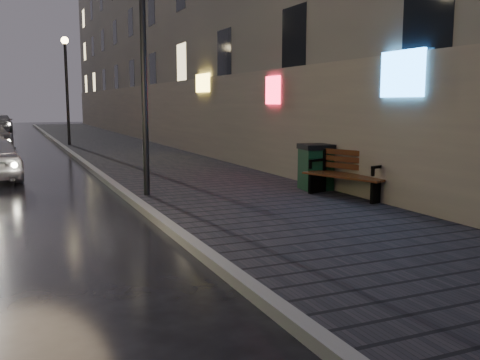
# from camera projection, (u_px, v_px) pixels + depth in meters

# --- Properties ---
(ground) EXTENTS (120.00, 120.00, 0.00)m
(ground) POSITION_uv_depth(u_px,v_px,m) (115.00, 301.00, 6.10)
(ground) COLOR black
(ground) RESTS_ON ground
(sidewalk) EXTENTS (4.60, 58.00, 0.15)m
(sidewalk) POSITION_uv_depth(u_px,v_px,m) (115.00, 146.00, 26.68)
(sidewalk) COLOR black
(sidewalk) RESTS_ON ground
(curb) EXTENTS (0.20, 58.00, 0.15)m
(curb) POSITION_uv_depth(u_px,v_px,m) (64.00, 148.00, 25.72)
(curb) COLOR slate
(curb) RESTS_ON ground
(building_near) EXTENTS (1.80, 50.00, 13.00)m
(building_near) POSITION_uv_depth(u_px,v_px,m) (154.00, 28.00, 30.65)
(building_near) COLOR #605B54
(building_near) RESTS_ON ground
(lamp_near) EXTENTS (0.36, 0.36, 5.28)m
(lamp_near) POSITION_uv_depth(u_px,v_px,m) (143.00, 46.00, 11.77)
(lamp_near) COLOR black
(lamp_near) RESTS_ON sidewalk
(lamp_far) EXTENTS (0.36, 0.36, 5.28)m
(lamp_far) POSITION_uv_depth(u_px,v_px,m) (66.00, 77.00, 26.28)
(lamp_far) COLOR black
(lamp_far) RESTS_ON sidewalk
(bench) EXTENTS (1.30, 2.15, 1.04)m
(bench) POSITION_uv_depth(u_px,v_px,m) (349.00, 174.00, 11.90)
(bench) COLOR black
(bench) RESTS_ON sidewalk
(trash_bin) EXTENTS (0.82, 0.82, 1.10)m
(trash_bin) POSITION_uv_depth(u_px,v_px,m) (316.00, 166.00, 12.94)
(trash_bin) COLOR black
(trash_bin) RESTS_ON sidewalk
(car_far) EXTENTS (1.76, 4.13, 1.39)m
(car_far) POSITION_uv_depth(u_px,v_px,m) (1.00, 122.00, 42.52)
(car_far) COLOR #9899A0
(car_far) RESTS_ON ground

